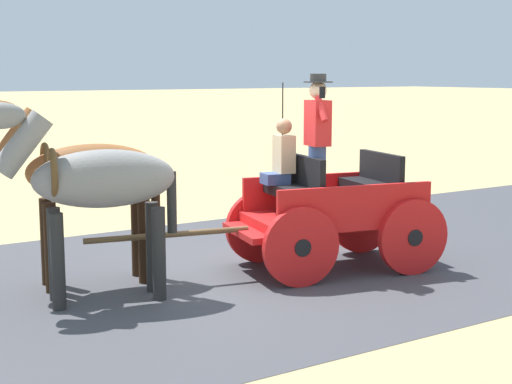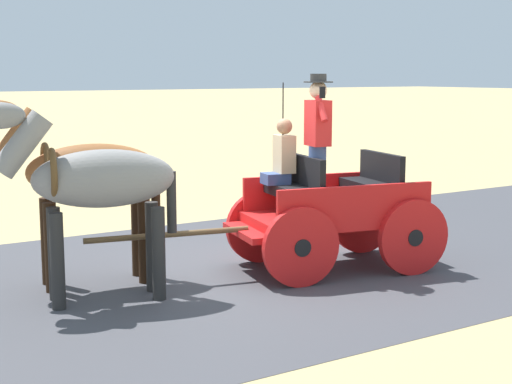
{
  "view_description": "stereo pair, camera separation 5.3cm",
  "coord_description": "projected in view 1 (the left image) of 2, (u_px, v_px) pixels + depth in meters",
  "views": [
    {
      "loc": [
        -8.18,
        5.27,
        2.51
      ],
      "look_at": [
        -0.56,
        0.41,
        1.1
      ],
      "focal_mm": 53.67,
      "sensor_mm": 36.0,
      "label": 1
    },
    {
      "loc": [
        -8.21,
        5.23,
        2.51
      ],
      "look_at": [
        -0.56,
        0.41,
        1.1
      ],
      "focal_mm": 53.67,
      "sensor_mm": 36.0,
      "label": 2
    }
  ],
  "objects": [
    {
      "name": "road_surface",
      "position": [
        259.0,
        266.0,
        10.0
      ],
      "size": [
        6.27,
        160.0,
        0.01
      ],
      "primitive_type": "cube",
      "color": "#424247",
      "rests_on": "ground"
    },
    {
      "name": "horse_drawn_carriage",
      "position": [
        329.0,
        207.0,
        9.79
      ],
      "size": [
        1.86,
        4.51,
        2.5
      ],
      "color": "red",
      "rests_on": "ground"
    },
    {
      "name": "horse_off_side",
      "position": [
        84.0,
        175.0,
        8.95
      ],
      "size": [
        0.84,
        2.15,
        2.21
      ],
      "color": "brown",
      "rests_on": "ground"
    },
    {
      "name": "ground_plane",
      "position": [
        259.0,
        267.0,
        10.0
      ],
      "size": [
        200.0,
        200.0,
        0.0
      ],
      "primitive_type": "plane",
      "color": "tan"
    },
    {
      "name": "horse_near_side",
      "position": [
        94.0,
        183.0,
        8.3
      ],
      "size": [
        0.91,
        2.15,
        2.21
      ],
      "color": "gray",
      "rests_on": "ground"
    }
  ]
}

